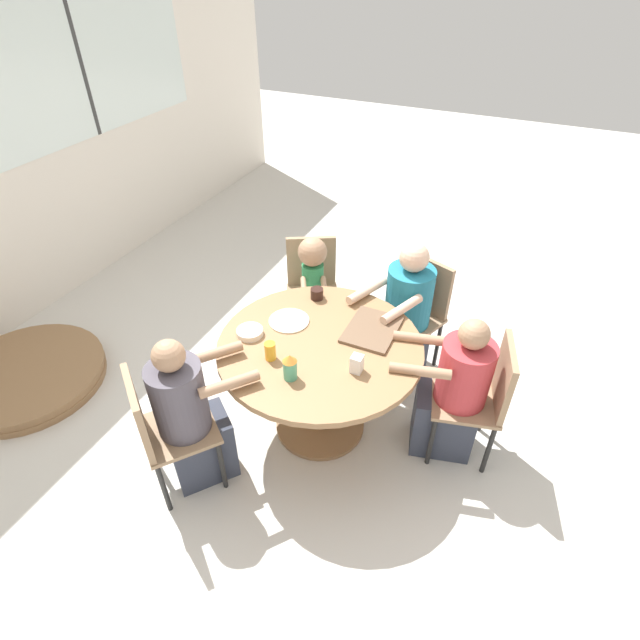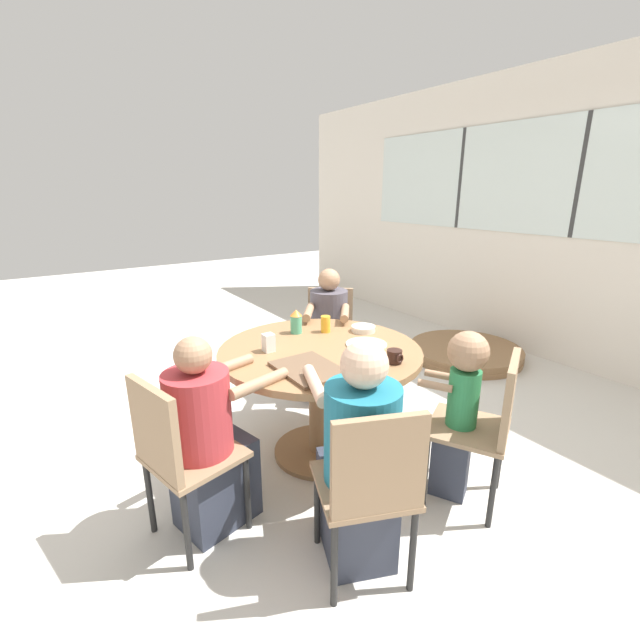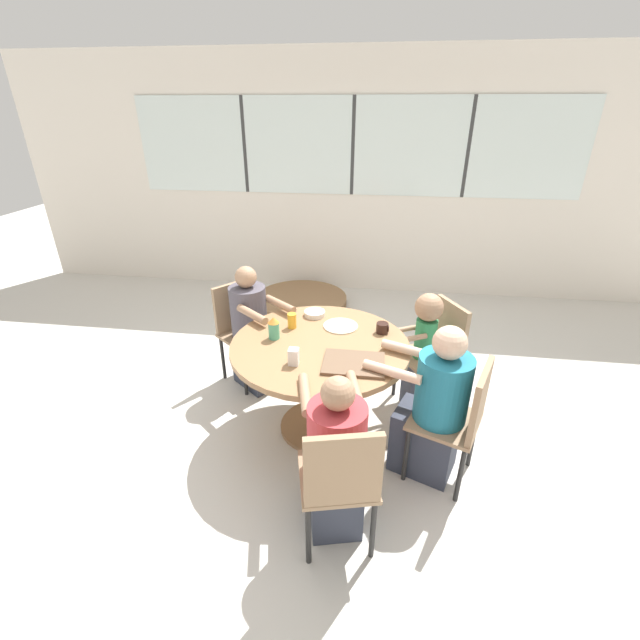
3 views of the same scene
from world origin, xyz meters
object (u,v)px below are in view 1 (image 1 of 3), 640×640
at_px(chair_for_man_blue_shirt, 160,426).
at_px(chair_for_toddler, 312,283).
at_px(chair_for_man_teal_shirt, 483,392).
at_px(milk_carton_small, 357,364).
at_px(person_man_teal_shirt, 453,395).
at_px(coffee_mug, 317,293).
at_px(chair_for_woman_green_shirt, 418,306).
at_px(person_man_blue_shirt, 191,420).
at_px(sippy_cup, 290,366).
at_px(person_toddler, 313,292).
at_px(folded_table_stack, 27,376).
at_px(person_woman_green_shirt, 403,320).
at_px(juice_glass, 270,351).
at_px(bowl_white_shallow, 250,332).

height_order(chair_for_man_blue_shirt, chair_for_toddler, same).
relative_size(chair_for_man_teal_shirt, milk_carton_small, 7.97).
height_order(person_man_teal_shirt, coffee_mug, person_man_teal_shirt).
xyz_separation_m(chair_for_woman_green_shirt, person_man_blue_shirt, (-1.56, 0.89, -0.04)).
distance_m(chair_for_toddler, sippy_cup, 1.31).
relative_size(chair_for_man_teal_shirt, person_toddler, 0.89).
height_order(chair_for_woman_green_shirt, person_man_blue_shirt, person_man_blue_shirt).
distance_m(person_man_teal_shirt, coffee_mug, 1.09).
height_order(person_man_blue_shirt, folded_table_stack, person_man_blue_shirt).
bearing_deg(chair_for_man_blue_shirt, person_woman_green_shirt, 97.62).
height_order(chair_for_man_teal_shirt, juice_glass, chair_for_man_teal_shirt).
height_order(person_man_blue_shirt, milk_carton_small, person_man_blue_shirt).
distance_m(person_woman_green_shirt, juice_glass, 1.16).
bearing_deg(chair_for_man_teal_shirt, milk_carton_small, 104.41).
xyz_separation_m(chair_for_man_teal_shirt, person_man_blue_shirt, (-0.88, 1.48, -0.04)).
height_order(juice_glass, folded_table_stack, juice_glass).
xyz_separation_m(person_toddler, bowl_white_shallow, (-0.84, 0.03, 0.22)).
relative_size(chair_for_toddler, juice_glass, 7.75).
distance_m(chair_for_man_blue_shirt, chair_for_toddler, 1.65).
bearing_deg(bowl_white_shallow, person_toddler, -1.74).
bearing_deg(milk_carton_small, person_man_teal_shirt, -57.93).
height_order(chair_for_toddler, person_man_teal_shirt, person_man_teal_shirt).
bearing_deg(chair_for_man_blue_shirt, coffee_mug, 110.08).
relative_size(chair_for_man_teal_shirt, person_woman_green_shirt, 0.80).
bearing_deg(bowl_white_shallow, chair_for_woman_green_shirt, -37.97).
height_order(person_man_blue_shirt, bowl_white_shallow, person_man_blue_shirt).
bearing_deg(person_man_blue_shirt, person_toddler, 123.96).
bearing_deg(milk_carton_small, sippy_cup, 122.68).
xyz_separation_m(chair_for_woman_green_shirt, chair_for_toddler, (-0.05, 0.84, 0.00)).
distance_m(sippy_cup, folded_table_stack, 2.28).
bearing_deg(chair_for_woman_green_shirt, milk_carton_small, 107.20).
bearing_deg(coffee_mug, person_man_teal_shirt, -102.74).
bearing_deg(chair_for_toddler, person_woman_green_shirt, 143.61).
relative_size(coffee_mug, milk_carton_small, 0.84).
distance_m(person_toddler, coffee_mug, 0.44).
bearing_deg(chair_for_woman_green_shirt, juice_glass, 85.47).
height_order(chair_for_woman_green_shirt, sippy_cup, sippy_cup).
relative_size(sippy_cup, juice_glass, 1.46).
bearing_deg(person_woman_green_shirt, sippy_cup, 94.83).
bearing_deg(chair_for_woman_green_shirt, person_man_teal_shirt, 142.50).
relative_size(person_woman_green_shirt, juice_glass, 9.69).
height_order(chair_for_toddler, person_woman_green_shirt, person_woman_green_shirt).
bearing_deg(bowl_white_shallow, sippy_cup, -120.02).
bearing_deg(person_man_blue_shirt, bowl_white_shallow, 119.19).
distance_m(chair_for_woman_green_shirt, chair_for_man_teal_shirt, 0.91).
bearing_deg(milk_carton_small, person_man_blue_shirt, 122.73).
bearing_deg(person_man_teal_shirt, chair_for_man_teal_shirt, -90.00).
relative_size(person_toddler, folded_table_stack, 0.88).
bearing_deg(milk_carton_small, folded_table_stack, 99.38).
bearing_deg(chair_for_toddler, folded_table_stack, 11.41).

